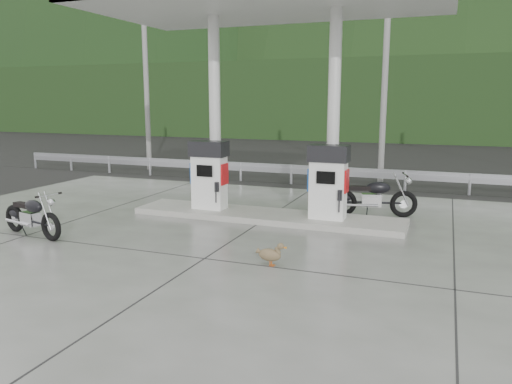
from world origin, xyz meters
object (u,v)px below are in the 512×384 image
(gas_pump_left, at_px, (209,175))
(duck, at_px, (270,255))
(gas_pump_right, at_px, (328,182))
(motorcycle_right, at_px, (373,198))
(motorcycle_left, at_px, (32,216))

(gas_pump_left, relative_size, duck, 3.34)
(gas_pump_right, distance_m, motorcycle_right, 1.67)
(gas_pump_right, relative_size, motorcycle_right, 0.85)
(motorcycle_right, xyz_separation_m, duck, (-1.22, -4.69, -0.30))
(motorcycle_left, distance_m, duck, 5.65)
(gas_pump_left, xyz_separation_m, duck, (2.91, -3.42, -0.86))
(gas_pump_right, bearing_deg, duck, -94.92)
(gas_pump_left, distance_m, motorcycle_right, 4.35)
(gas_pump_left, height_order, gas_pump_right, same)
(gas_pump_left, bearing_deg, gas_pump_right, 0.00)
(gas_pump_left, relative_size, gas_pump_right, 1.00)
(motorcycle_left, relative_size, motorcycle_right, 0.90)
(motorcycle_right, distance_m, duck, 4.86)
(gas_pump_right, height_order, motorcycle_left, gas_pump_right)
(gas_pump_left, xyz_separation_m, motorcycle_right, (4.13, 1.27, -0.55))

